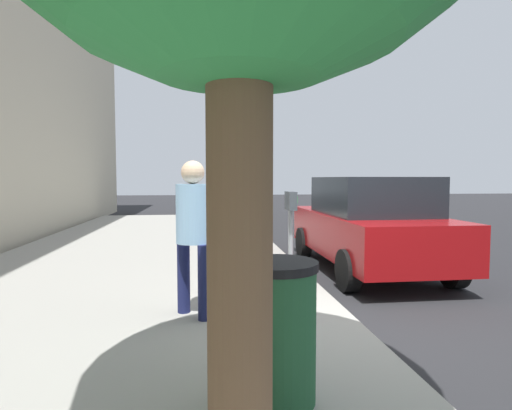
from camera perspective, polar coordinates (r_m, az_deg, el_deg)
The scene contains 8 objects.
ground_plane at distance 5.31m, azimuth 12.68°, elevation -15.64°, with size 80.00×80.00×0.00m, color #232326.
sidewalk_slab at distance 5.16m, azimuth -21.89°, elevation -15.53°, with size 28.00×6.00×0.15m, color gray.
parking_meter at distance 5.97m, azimuth 4.73°, elevation -1.97°, with size 0.36×0.12×1.41m.
pedestrian_at_meter at distance 5.48m, azimuth -0.65°, elevation -2.76°, with size 0.49×0.37×1.69m.
pedestrian_bystander at distance 4.88m, azimuth -8.50°, elevation -2.64°, with size 0.46×0.40×1.80m.
parked_sedan_near at distance 8.18m, azimuth 14.94°, elevation -2.47°, with size 4.40×1.97×1.77m.
traffic_signal at distance 15.65m, azimuth -2.75°, elevation 6.66°, with size 0.24×0.44×3.60m.
trash_bin at distance 3.14m, azimuth 2.83°, elevation -16.65°, with size 0.59×0.59×1.01m.
Camera 1 is at (-4.71, 1.73, 1.75)m, focal length 29.53 mm.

